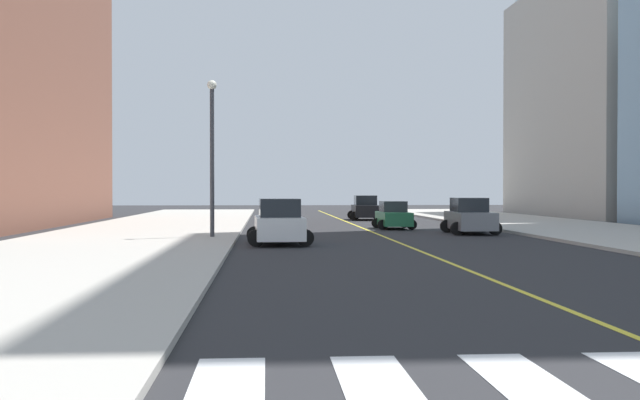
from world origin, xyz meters
TOP-DOWN VIEW (x-y plane):
  - sidewalk_kerb_west at (-12.20, 20.00)m, footprint 10.00×120.00m
  - lane_divider_paint at (0.00, 40.00)m, footprint 0.16×80.00m
  - car_white_nearest at (-5.30, 27.75)m, footprint 2.85×4.46m
  - car_green_second at (1.76, 40.19)m, footprint 2.34×3.73m
  - car_black_third at (1.85, 53.60)m, footprint 2.74×4.31m
  - car_gray_fourth at (4.97, 34.92)m, footprint 2.76×4.34m
  - street_lamp at (-8.36, 30.95)m, footprint 0.44×0.44m

SIDE VIEW (x-z plane):
  - lane_divider_paint at x=0.00m, z-range 0.00..0.01m
  - sidewalk_kerb_west at x=-12.20m, z-range 0.00..0.15m
  - car_green_second at x=1.76m, z-range -0.05..1.60m
  - car_black_third at x=1.85m, z-range -0.06..1.84m
  - car_gray_fourth at x=4.97m, z-range -0.06..1.85m
  - car_white_nearest at x=-5.30m, z-range -0.06..1.90m
  - street_lamp at x=-8.36m, z-range 0.81..8.11m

